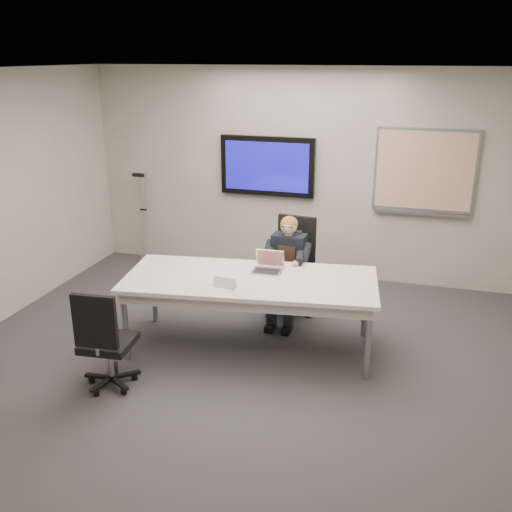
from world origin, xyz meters
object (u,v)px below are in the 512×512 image
(office_chair_far, at_px, (290,284))
(office_chair_near, at_px, (108,357))
(seated_person, at_px, (285,281))
(conference_table, at_px, (250,286))
(laptop, at_px, (268,266))

(office_chair_far, relative_size, office_chair_near, 1.15)
(office_chair_far, relative_size, seated_person, 0.94)
(office_chair_far, bearing_deg, seated_person, -84.78)
(office_chair_far, bearing_deg, conference_table, -95.25)
(office_chair_near, relative_size, laptop, 3.26)
(office_chair_near, bearing_deg, laptop, -135.30)
(conference_table, height_order, office_chair_far, office_chair_far)
(office_chair_near, relative_size, seated_person, 0.82)
(office_chair_far, distance_m, office_chair_near, 2.41)
(office_chair_far, bearing_deg, laptop, -89.83)
(conference_table, bearing_deg, seated_person, 66.78)
(conference_table, distance_m, laptop, 0.31)
(seated_person, distance_m, laptop, 0.59)
(conference_table, xyz_separation_m, seated_person, (0.20, 0.72, -0.20))
(office_chair_near, distance_m, laptop, 1.86)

